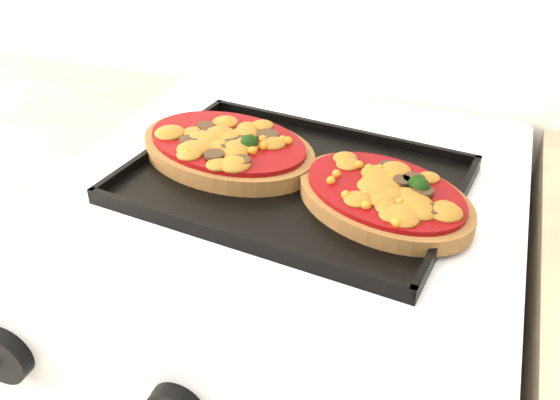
% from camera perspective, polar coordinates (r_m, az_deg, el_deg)
% --- Properties ---
extents(control_panel, '(0.60, 0.02, 0.09)m').
position_cam_1_polar(control_panel, '(0.63, -9.50, -16.83)').
color(control_panel, silver).
rests_on(control_panel, stove).
extents(knob_left, '(0.06, 0.02, 0.06)m').
position_cam_1_polar(knob_left, '(0.71, -24.00, -12.86)').
color(knob_left, black).
rests_on(knob_left, control_panel).
extents(baking_tray, '(0.44, 0.35, 0.02)m').
position_cam_1_polar(baking_tray, '(0.79, 1.24, 1.96)').
color(baking_tray, black).
rests_on(baking_tray, stove).
extents(pizza_left, '(0.29, 0.23, 0.04)m').
position_cam_1_polar(pizza_left, '(0.84, -4.84, 4.96)').
color(pizza_left, brown).
rests_on(pizza_left, baking_tray).
extents(pizza_right, '(0.27, 0.24, 0.03)m').
position_cam_1_polar(pizza_right, '(0.74, 9.49, 0.50)').
color(pizza_right, brown).
rests_on(pizza_right, baking_tray).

